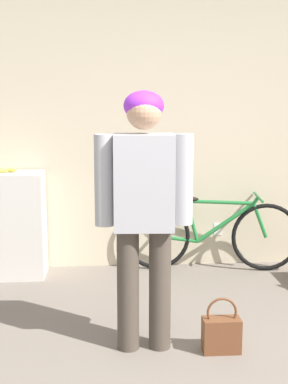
# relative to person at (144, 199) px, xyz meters

# --- Properties ---
(wall_back) EXTENTS (8.00, 0.07, 2.60)m
(wall_back) POSITION_rel_person_xyz_m (0.31, 1.79, 0.31)
(wall_back) COLOR beige
(wall_back) RESTS_ON ground_plane
(person) EXTENTS (0.62, 0.26, 1.66)m
(person) POSITION_rel_person_xyz_m (0.00, 0.00, 0.00)
(person) COLOR #4C4238
(person) RESTS_ON ground_plane
(bicycle) EXTENTS (1.68, 0.46, 0.72)m
(bicycle) POSITION_rel_person_xyz_m (0.75, 1.57, -0.64)
(bicycle) COLOR black
(bicycle) RESTS_ON ground_plane
(banana) EXTENTS (0.30, 0.08, 0.04)m
(banana) POSITION_rel_person_xyz_m (-1.18, 1.55, -0.01)
(banana) COLOR #EAD64C
(banana) RESTS_ON side_shelf
(handbag) EXTENTS (0.24, 0.13, 0.37)m
(handbag) POSITION_rel_person_xyz_m (0.49, -0.09, -0.87)
(handbag) COLOR brown
(handbag) RESTS_ON ground_plane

